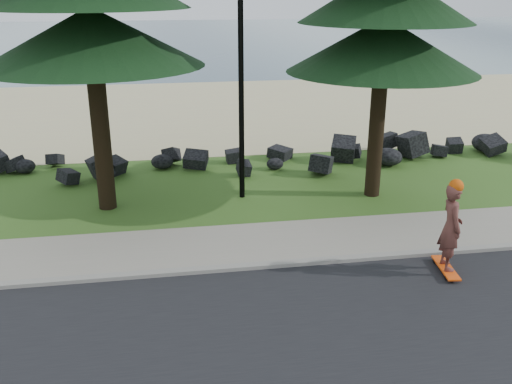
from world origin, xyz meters
TOP-DOWN VIEW (x-y plane):
  - ground at (0.00, 0.00)m, footprint 160.00×160.00m
  - road at (0.00, -4.50)m, footprint 160.00×7.00m
  - kerb at (0.00, -0.90)m, footprint 160.00×0.20m
  - sidewalk at (0.00, 0.20)m, footprint 160.00×2.00m
  - beach_sand at (0.00, 14.50)m, footprint 160.00×15.00m
  - ocean at (0.00, 51.00)m, footprint 160.00×58.00m
  - seawall_boulders at (0.00, 5.60)m, footprint 60.00×2.40m
  - lamp_post at (0.00, 3.20)m, footprint 0.25×0.14m
  - skateboarder at (3.40, -1.66)m, footprint 0.49×1.07m

SIDE VIEW (x-z plane):
  - ground at x=0.00m, z-range 0.00..0.00m
  - seawall_boulders at x=0.00m, z-range -0.55..0.55m
  - ocean at x=0.00m, z-range 0.00..0.01m
  - beach_sand at x=0.00m, z-range 0.00..0.01m
  - road at x=0.00m, z-range 0.00..0.02m
  - sidewalk at x=0.00m, z-range 0.00..0.08m
  - kerb at x=0.00m, z-range 0.00..0.10m
  - skateboarder at x=3.40m, z-range 0.01..1.94m
  - lamp_post at x=0.00m, z-range 0.06..8.20m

